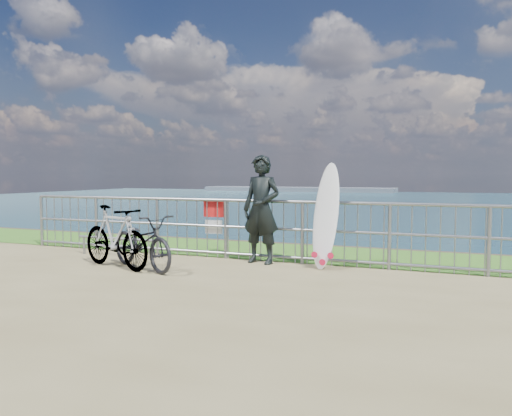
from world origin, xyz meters
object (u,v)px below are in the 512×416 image
at_px(surfer, 261,209).
at_px(bicycle_near, 142,242).
at_px(bicycle_far, 115,237).
at_px(surfboard, 326,220).

relative_size(surfer, bicycle_near, 1.10).
distance_m(bicycle_near, bicycle_far, 0.49).
bearing_deg(bicycle_far, bicycle_near, -60.92).
relative_size(surfer, bicycle_far, 1.09).
distance_m(surfer, bicycle_near, 2.14).
xyz_separation_m(surfboard, bicycle_far, (-3.30, -1.30, -0.30)).
xyz_separation_m(surfboard, bicycle_near, (-2.83, -1.21, -0.37)).
height_order(surfer, surfboard, surfer).
height_order(surfer, bicycle_near, surfer).
relative_size(bicycle_near, bicycle_far, 1.00).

